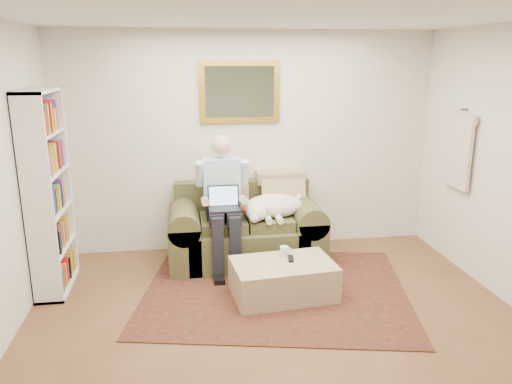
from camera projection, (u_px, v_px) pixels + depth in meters
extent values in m
cube|color=brown|center=(291.00, 358.00, 3.92)|extent=(4.50, 5.00, 0.01)
cube|color=white|center=(298.00, 7.00, 3.24)|extent=(4.50, 5.00, 0.01)
cube|color=beige|center=(248.00, 142.00, 5.96)|extent=(4.50, 0.01, 2.60)
cube|color=black|center=(275.00, 290.00, 5.06)|extent=(2.97, 2.57, 0.01)
cube|color=brown|center=(246.00, 243.00, 5.75)|extent=(1.32, 0.85, 0.43)
cube|color=brown|center=(242.00, 198.00, 5.98)|extent=(1.60, 0.18, 0.44)
cube|color=brown|center=(185.00, 242.00, 5.63)|extent=(0.35, 0.85, 0.88)
cube|color=brown|center=(305.00, 236.00, 5.83)|extent=(0.35, 0.85, 0.88)
cube|color=brown|center=(223.00, 223.00, 5.59)|extent=(0.50, 0.57, 0.12)
cube|color=brown|center=(269.00, 221.00, 5.66)|extent=(0.50, 0.57, 0.12)
cube|color=black|center=(224.00, 209.00, 5.34)|extent=(0.34, 0.24, 0.02)
cube|color=black|center=(223.00, 196.00, 5.43)|extent=(0.34, 0.06, 0.23)
cube|color=#99BFF2|center=(223.00, 196.00, 5.42)|extent=(0.31, 0.05, 0.20)
cube|color=tan|center=(283.00, 279.00, 4.89)|extent=(1.04, 0.72, 0.36)
cylinder|color=white|center=(284.00, 251.00, 5.00)|extent=(0.08, 0.08, 0.10)
cube|color=black|center=(291.00, 259.00, 4.92)|extent=(0.08, 0.16, 0.02)
cube|color=gold|center=(240.00, 92.00, 5.77)|extent=(0.94, 0.04, 0.72)
cube|color=gray|center=(240.00, 92.00, 5.75)|extent=(0.80, 0.01, 0.58)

